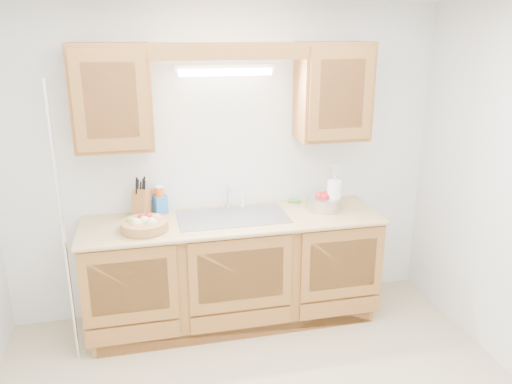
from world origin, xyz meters
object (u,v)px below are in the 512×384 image
object	(u,v)px
fruit_basket	(145,224)
knife_block	(142,202)
paper_towel	(334,196)
apple_bowl	(324,202)

from	to	relation	value
fruit_basket	knife_block	bearing A→B (deg)	92.40
fruit_basket	paper_towel	size ratio (longest dim) A/B	1.23
fruit_basket	paper_towel	world-z (taller)	paper_towel
paper_towel	apple_bowl	xyz separation A→B (m)	(-0.07, 0.03, -0.06)
apple_bowl	paper_towel	bearing A→B (deg)	-23.79
fruit_basket	paper_towel	xyz separation A→B (m)	(1.49, 0.10, 0.07)
fruit_basket	apple_bowl	distance (m)	1.42
knife_block	paper_towel	xyz separation A→B (m)	(1.50, -0.19, 0.01)
knife_block	apple_bowl	distance (m)	1.44
paper_towel	knife_block	bearing A→B (deg)	172.80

